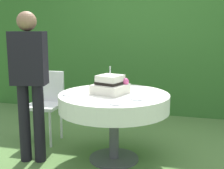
{
  "coord_description": "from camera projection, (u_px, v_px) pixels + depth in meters",
  "views": [
    {
      "loc": [
        0.81,
        -2.99,
        1.41
      ],
      "look_at": [
        -0.02,
        -0.0,
        0.84
      ],
      "focal_mm": 47.64,
      "sensor_mm": 36.0,
      "label": 1
    }
  ],
  "objects": [
    {
      "name": "garden_chair",
      "position": [
        46.0,
        99.0,
        3.81
      ],
      "size": [
        0.41,
        0.41,
        0.89
      ],
      "color": "white",
      "rests_on": "ground_plane"
    },
    {
      "name": "serving_plate_left",
      "position": [
        69.0,
        95.0,
        3.1
      ],
      "size": [
        0.15,
        0.15,
        0.01
      ],
      "primitive_type": "cylinder",
      "color": "white",
      "rests_on": "cake_table"
    },
    {
      "name": "serving_plate_far",
      "position": [
        107.0,
        87.0,
        3.52
      ],
      "size": [
        0.13,
        0.13,
        0.01
      ],
      "primitive_type": "cylinder",
      "color": "white",
      "rests_on": "cake_table"
    },
    {
      "name": "ground_plane",
      "position": [
        114.0,
        159.0,
        3.3
      ],
      "size": [
        20.0,
        20.0,
        0.0
      ],
      "primitive_type": "plane",
      "color": "#547A3D"
    },
    {
      "name": "standing_person",
      "position": [
        29.0,
        77.0,
        3.1
      ],
      "size": [
        0.39,
        0.27,
        1.6
      ],
      "color": "black",
      "rests_on": "ground_plane"
    },
    {
      "name": "serving_plate_right",
      "position": [
        116.0,
        104.0,
        2.72
      ],
      "size": [
        0.12,
        0.12,
        0.01
      ],
      "primitive_type": "cylinder",
      "color": "white",
      "rests_on": "cake_table"
    },
    {
      "name": "wedding_cake",
      "position": [
        110.0,
        85.0,
        3.16
      ],
      "size": [
        0.4,
        0.4,
        0.3
      ],
      "color": "silver",
      "rests_on": "cake_table"
    },
    {
      "name": "foliage_hedge",
      "position": [
        148.0,
        35.0,
        5.17
      ],
      "size": [
        5.84,
        0.65,
        2.64
      ],
      "primitive_type": "cube",
      "color": "#336628",
      "rests_on": "ground_plane"
    },
    {
      "name": "serving_plate_near",
      "position": [
        137.0,
        99.0,
        2.89
      ],
      "size": [
        0.12,
        0.12,
        0.01
      ],
      "primitive_type": "cylinder",
      "color": "white",
      "rests_on": "cake_table"
    },
    {
      "name": "cake_table",
      "position": [
        114.0,
        103.0,
        3.19
      ],
      "size": [
        1.18,
        1.18,
        0.74
      ],
      "color": "#4C4C51",
      "rests_on": "ground_plane"
    }
  ]
}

